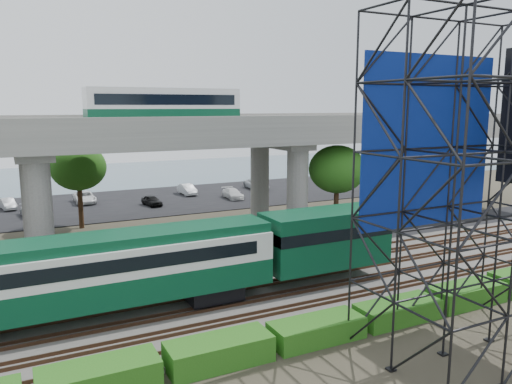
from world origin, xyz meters
TOP-DOWN VIEW (x-y plane):
  - ground at (0.00, 0.00)m, footprint 140.00×140.00m
  - ballast_bed at (0.00, 2.00)m, footprint 90.00×12.00m
  - service_road at (0.00, 10.50)m, footprint 90.00×5.00m
  - parking_lot at (0.00, 34.00)m, footprint 90.00×18.00m
  - harbor_water at (0.00, 56.00)m, footprint 140.00×40.00m
  - rail_tracks at (0.00, 2.00)m, footprint 90.00×9.52m
  - commuter_train at (-6.17, 2.00)m, footprint 29.30×3.06m
  - overpass at (-0.02, 16.00)m, footprint 80.00×12.00m
  - scaffold_tower at (6.82, -7.98)m, footprint 9.36×6.36m
  - hedge_strip at (1.01, -4.30)m, footprint 34.60×1.80m
  - trees at (-4.67, 16.17)m, footprint 40.94×16.94m
  - parked_cars at (1.99, 34.03)m, footprint 39.32×9.50m

SIDE VIEW (x-z plane):
  - ground at x=0.00m, z-range 0.00..0.00m
  - harbor_water at x=0.00m, z-range 0.00..0.03m
  - service_road at x=0.00m, z-range 0.00..0.08m
  - parking_lot at x=0.00m, z-range 0.00..0.08m
  - ballast_bed at x=0.00m, z-range 0.00..0.20m
  - rail_tracks at x=0.00m, z-range 0.20..0.36m
  - hedge_strip at x=1.01m, z-range -0.04..1.16m
  - parked_cars at x=1.99m, z-range 0.04..1.35m
  - commuter_train at x=-6.17m, z-range 0.73..5.03m
  - trees at x=-4.67m, z-range 1.73..9.42m
  - scaffold_tower at x=6.82m, z-range -0.03..14.97m
  - overpass at x=-0.02m, z-range 2.01..14.41m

